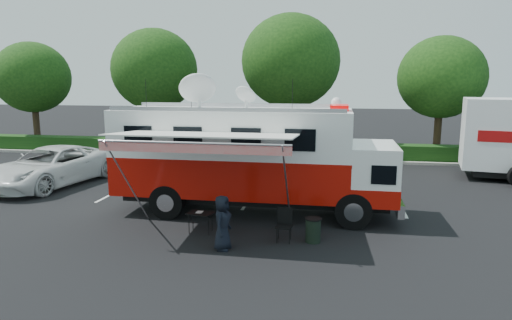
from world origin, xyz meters
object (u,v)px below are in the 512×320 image
(white_suv, at_px, (52,185))
(trash_bin, at_px, (313,230))
(folding_table, at_px, (200,214))
(command_truck, at_px, (251,157))

(white_suv, bearing_deg, trash_bin, -13.43)
(white_suv, bearing_deg, folding_table, -20.43)
(folding_table, bearing_deg, command_truck, 63.84)
(command_truck, xyz_separation_m, trash_bin, (2.41, -2.68, -1.72))
(white_suv, relative_size, folding_table, 7.15)
(folding_table, distance_m, trash_bin, 3.63)
(command_truck, relative_size, trash_bin, 13.58)
(trash_bin, bearing_deg, white_suv, 156.40)
(folding_table, bearing_deg, white_suv, 149.41)
(command_truck, distance_m, trash_bin, 4.00)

